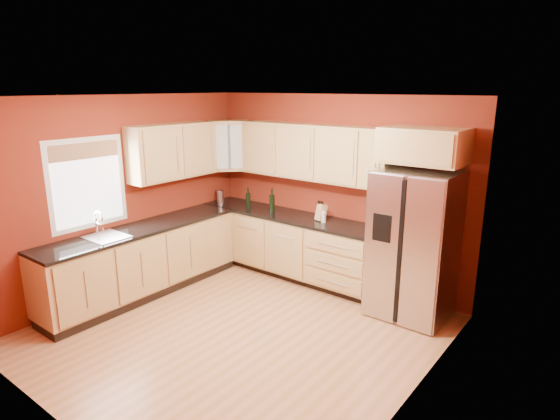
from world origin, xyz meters
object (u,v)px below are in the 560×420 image
(wine_bottle_a, at_px, (272,200))
(soap_dispenser, at_px, (324,216))
(canister_left, at_px, (221,197))
(knife_block, at_px, (321,212))
(refrigerator, at_px, (414,244))

(wine_bottle_a, height_order, soap_dispenser, wine_bottle_a)
(canister_left, bearing_deg, knife_block, 2.72)
(refrigerator, xyz_separation_m, wine_bottle_a, (-2.18, 0.04, 0.20))
(wine_bottle_a, distance_m, soap_dispenser, 0.89)
(refrigerator, height_order, knife_block, refrigerator)
(canister_left, bearing_deg, soap_dispenser, 0.98)
(knife_block, bearing_deg, wine_bottle_a, -154.15)
(refrigerator, xyz_separation_m, knife_block, (-1.37, 0.10, 0.14))
(refrigerator, bearing_deg, soap_dispenser, 178.05)
(refrigerator, relative_size, soap_dispenser, 9.62)
(canister_left, distance_m, wine_bottle_a, 1.03)
(canister_left, relative_size, soap_dispenser, 0.94)
(wine_bottle_a, bearing_deg, refrigerator, -1.01)
(wine_bottle_a, bearing_deg, soap_dispenser, 0.37)
(refrigerator, distance_m, soap_dispenser, 1.30)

